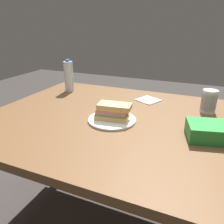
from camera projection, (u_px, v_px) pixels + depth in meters
name	position (u px, v px, depth m)	size (l,w,h in m)	color
ground_plane	(122.00, 222.00, 1.46)	(8.00, 8.00, 0.00)	#383330
dining_table	(124.00, 133.00, 1.21)	(1.51, 1.11, 0.76)	brown
paper_plate	(112.00, 120.00, 1.15)	(0.25, 0.25, 0.01)	white
sandwich	(113.00, 111.00, 1.13)	(0.19, 0.12, 0.08)	#DBB26B
chip_bag	(214.00, 132.00, 0.96)	(0.23, 0.15, 0.07)	#268C38
water_bottle_tall	(69.00, 76.00, 1.61)	(0.07, 0.07, 0.24)	silver
plastic_cup_stack	(209.00, 101.00, 1.24)	(0.08, 0.08, 0.13)	silver
paper_napkin	(148.00, 100.00, 1.45)	(0.13, 0.13, 0.01)	white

